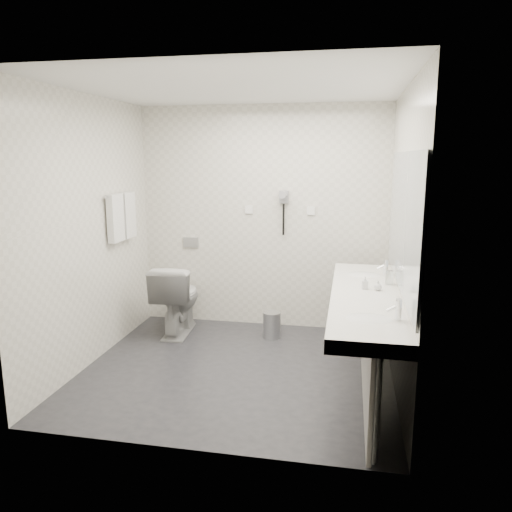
# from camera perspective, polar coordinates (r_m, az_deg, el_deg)

# --- Properties ---
(floor) EXTENTS (2.80, 2.80, 0.00)m
(floor) POSITION_cam_1_polar(r_m,az_deg,el_deg) (4.66, -2.22, -13.06)
(floor) COLOR #26262B
(floor) RESTS_ON ground
(ceiling) EXTENTS (2.80, 2.80, 0.00)m
(ceiling) POSITION_cam_1_polar(r_m,az_deg,el_deg) (4.28, -2.49, 19.07)
(ceiling) COLOR white
(ceiling) RESTS_ON wall_back
(wall_back) EXTENTS (2.80, 0.00, 2.80)m
(wall_back) POSITION_cam_1_polar(r_m,az_deg,el_deg) (5.55, 0.72, 4.40)
(wall_back) COLOR silver
(wall_back) RESTS_ON floor
(wall_front) EXTENTS (2.80, 0.00, 2.80)m
(wall_front) POSITION_cam_1_polar(r_m,az_deg,el_deg) (3.07, -7.90, -1.51)
(wall_front) COLOR silver
(wall_front) RESTS_ON floor
(wall_left) EXTENTS (0.00, 2.60, 2.60)m
(wall_left) POSITION_cam_1_polar(r_m,az_deg,el_deg) (4.81, -18.83, 2.68)
(wall_left) COLOR silver
(wall_left) RESTS_ON floor
(wall_right) EXTENTS (0.00, 2.60, 2.60)m
(wall_right) POSITION_cam_1_polar(r_m,az_deg,el_deg) (4.20, 16.58, 1.63)
(wall_right) COLOR silver
(wall_right) RESTS_ON floor
(vanity_counter) EXTENTS (0.55, 2.20, 0.10)m
(vanity_counter) POSITION_cam_1_polar(r_m,az_deg,el_deg) (4.09, 12.64, -4.91)
(vanity_counter) COLOR white
(vanity_counter) RESTS_ON floor
(vanity_panel) EXTENTS (0.03, 2.15, 0.75)m
(vanity_panel) POSITION_cam_1_polar(r_m,az_deg,el_deg) (4.23, 12.73, -10.46)
(vanity_panel) COLOR gray
(vanity_panel) RESTS_ON floor
(vanity_post_near) EXTENTS (0.06, 0.06, 0.75)m
(vanity_post_near) POSITION_cam_1_polar(r_m,az_deg,el_deg) (3.29, 13.80, -17.19)
(vanity_post_near) COLOR silver
(vanity_post_near) RESTS_ON floor
(vanity_post_far) EXTENTS (0.06, 0.06, 0.75)m
(vanity_post_far) POSITION_cam_1_polar(r_m,az_deg,el_deg) (5.21, 12.74, -6.23)
(vanity_post_far) COLOR silver
(vanity_post_far) RESTS_ON floor
(mirror) EXTENTS (0.02, 2.20, 1.05)m
(mirror) POSITION_cam_1_polar(r_m,az_deg,el_deg) (3.98, 16.80, 4.00)
(mirror) COLOR #B2BCC6
(mirror) RESTS_ON wall_right
(basin_near) EXTENTS (0.40, 0.31, 0.05)m
(basin_near) POSITION_cam_1_polar(r_m,az_deg,el_deg) (3.46, 12.95, -7.35)
(basin_near) COLOR white
(basin_near) RESTS_ON vanity_counter
(basin_far) EXTENTS (0.40, 0.31, 0.05)m
(basin_far) POSITION_cam_1_polar(r_m,az_deg,el_deg) (4.71, 12.45, -2.30)
(basin_far) COLOR white
(basin_far) RESTS_ON vanity_counter
(faucet_near) EXTENTS (0.04, 0.04, 0.15)m
(faucet_near) POSITION_cam_1_polar(r_m,az_deg,el_deg) (3.45, 16.27, -6.02)
(faucet_near) COLOR silver
(faucet_near) RESTS_ON vanity_counter
(faucet_far) EXTENTS (0.04, 0.04, 0.15)m
(faucet_far) POSITION_cam_1_polar(r_m,az_deg,el_deg) (4.70, 14.87, -1.32)
(faucet_far) COLOR silver
(faucet_far) RESTS_ON vanity_counter
(soap_bottle_a) EXTENTS (0.05, 0.05, 0.11)m
(soap_bottle_a) POSITION_cam_1_polar(r_m,az_deg,el_deg) (4.18, 12.60, -3.06)
(soap_bottle_a) COLOR silver
(soap_bottle_a) RESTS_ON vanity_counter
(soap_bottle_b) EXTENTS (0.09, 0.09, 0.08)m
(soap_bottle_b) POSITION_cam_1_polar(r_m,az_deg,el_deg) (4.17, 14.03, -3.36)
(soap_bottle_b) COLOR silver
(soap_bottle_b) RESTS_ON vanity_counter
(glass_left) EXTENTS (0.09, 0.09, 0.12)m
(glass_left) POSITION_cam_1_polar(r_m,az_deg,el_deg) (4.38, 15.30, -2.45)
(glass_left) COLOR silver
(glass_left) RESTS_ON vanity_counter
(toilet) EXTENTS (0.49, 0.81, 0.79)m
(toilet) POSITION_cam_1_polar(r_m,az_deg,el_deg) (5.51, -9.17, -4.90)
(toilet) COLOR white
(toilet) RESTS_ON floor
(flush_plate) EXTENTS (0.18, 0.02, 0.12)m
(flush_plate) POSITION_cam_1_polar(r_m,az_deg,el_deg) (5.79, -7.62, 1.59)
(flush_plate) COLOR #B2B5BA
(flush_plate) RESTS_ON wall_back
(pedal_bin) EXTENTS (0.21, 0.21, 0.27)m
(pedal_bin) POSITION_cam_1_polar(r_m,az_deg,el_deg) (5.37, 1.87, -8.10)
(pedal_bin) COLOR #B2B5BA
(pedal_bin) RESTS_ON floor
(bin_lid) EXTENTS (0.19, 0.19, 0.02)m
(bin_lid) POSITION_cam_1_polar(r_m,az_deg,el_deg) (5.32, 1.88, -6.65)
(bin_lid) COLOR #B2B5BA
(bin_lid) RESTS_ON pedal_bin
(towel_rail) EXTENTS (0.02, 0.62, 0.02)m
(towel_rail) POSITION_cam_1_polar(r_m,az_deg,el_deg) (5.24, -15.60, 6.85)
(towel_rail) COLOR silver
(towel_rail) RESTS_ON wall_left
(towel_near) EXTENTS (0.07, 0.24, 0.48)m
(towel_near) POSITION_cam_1_polar(r_m,az_deg,el_deg) (5.13, -16.06, 4.26)
(towel_near) COLOR white
(towel_near) RESTS_ON towel_rail
(towel_far) EXTENTS (0.07, 0.24, 0.48)m
(towel_far) POSITION_cam_1_polar(r_m,az_deg,el_deg) (5.38, -14.72, 4.65)
(towel_far) COLOR white
(towel_far) RESTS_ON towel_rail
(dryer_cradle) EXTENTS (0.10, 0.04, 0.14)m
(dryer_cradle) POSITION_cam_1_polar(r_m,az_deg,el_deg) (5.46, 3.27, 6.89)
(dryer_cradle) COLOR gray
(dryer_cradle) RESTS_ON wall_back
(dryer_barrel) EXTENTS (0.08, 0.14, 0.08)m
(dryer_barrel) POSITION_cam_1_polar(r_m,az_deg,el_deg) (5.39, 3.18, 7.16)
(dryer_barrel) COLOR gray
(dryer_barrel) RESTS_ON dryer_cradle
(dryer_cord) EXTENTS (0.02, 0.02, 0.35)m
(dryer_cord) POSITION_cam_1_polar(r_m,az_deg,el_deg) (5.47, 3.22, 4.27)
(dryer_cord) COLOR black
(dryer_cord) RESTS_ON dryer_cradle
(switch_plate_a) EXTENTS (0.09, 0.02, 0.09)m
(switch_plate_a) POSITION_cam_1_polar(r_m,az_deg,el_deg) (5.56, -0.83, 5.44)
(switch_plate_a) COLOR white
(switch_plate_a) RESTS_ON wall_back
(switch_plate_b) EXTENTS (0.09, 0.02, 0.09)m
(switch_plate_b) POSITION_cam_1_polar(r_m,az_deg,el_deg) (5.46, 6.42, 5.26)
(switch_plate_b) COLOR white
(switch_plate_b) RESTS_ON wall_back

